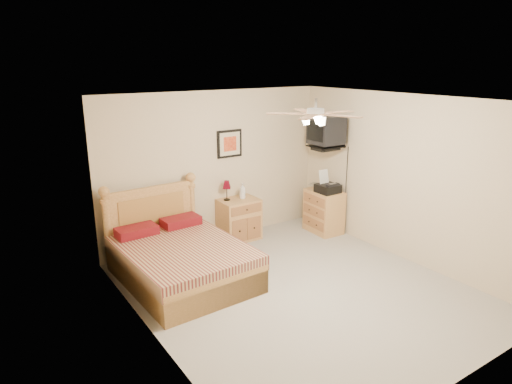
# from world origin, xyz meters

# --- Properties ---
(floor) EXTENTS (4.50, 4.50, 0.00)m
(floor) POSITION_xyz_m (0.00, 0.00, 0.00)
(floor) COLOR #9E988E
(floor) RESTS_ON ground
(ceiling) EXTENTS (4.00, 4.50, 0.04)m
(ceiling) POSITION_xyz_m (0.00, 0.00, 2.50)
(ceiling) COLOR white
(ceiling) RESTS_ON ground
(wall_back) EXTENTS (4.00, 0.04, 2.50)m
(wall_back) POSITION_xyz_m (0.00, 2.25, 1.25)
(wall_back) COLOR beige
(wall_back) RESTS_ON ground
(wall_front) EXTENTS (4.00, 0.04, 2.50)m
(wall_front) POSITION_xyz_m (0.00, -2.25, 1.25)
(wall_front) COLOR beige
(wall_front) RESTS_ON ground
(wall_left) EXTENTS (0.04, 4.50, 2.50)m
(wall_left) POSITION_xyz_m (-2.00, 0.00, 1.25)
(wall_left) COLOR beige
(wall_left) RESTS_ON ground
(wall_right) EXTENTS (0.04, 4.50, 2.50)m
(wall_right) POSITION_xyz_m (2.00, 0.00, 1.25)
(wall_right) COLOR beige
(wall_right) RESTS_ON ground
(bed) EXTENTS (1.56, 2.01, 1.26)m
(bed) POSITION_xyz_m (-1.16, 1.12, 0.63)
(bed) COLOR olive
(bed) RESTS_ON ground
(nightstand) EXTENTS (0.65, 0.49, 0.70)m
(nightstand) POSITION_xyz_m (0.30, 2.00, 0.35)
(nightstand) COLOR #A6783C
(nightstand) RESTS_ON ground
(table_lamp) EXTENTS (0.21, 0.21, 0.33)m
(table_lamp) POSITION_xyz_m (0.12, 2.09, 0.87)
(table_lamp) COLOR #530110
(table_lamp) RESTS_ON nightstand
(lotion_bottle) EXTENTS (0.11, 0.11, 0.26)m
(lotion_bottle) POSITION_xyz_m (0.39, 2.02, 0.83)
(lotion_bottle) COLOR white
(lotion_bottle) RESTS_ON nightstand
(framed_picture) EXTENTS (0.46, 0.04, 0.46)m
(framed_picture) POSITION_xyz_m (0.27, 2.23, 1.62)
(framed_picture) COLOR black
(framed_picture) RESTS_ON wall_back
(dresser) EXTENTS (0.47, 0.66, 0.76)m
(dresser) POSITION_xyz_m (1.73, 1.46, 0.38)
(dresser) COLOR #C1824E
(dresser) RESTS_ON ground
(fax_machine) EXTENTS (0.36, 0.38, 0.38)m
(fax_machine) POSITION_xyz_m (1.70, 1.35, 0.95)
(fax_machine) COLOR black
(fax_machine) RESTS_ON dresser
(magazine_lower) EXTENTS (0.25, 0.31, 0.03)m
(magazine_lower) POSITION_xyz_m (1.71, 1.67, 0.77)
(magazine_lower) COLOR beige
(magazine_lower) RESTS_ON dresser
(magazine_upper) EXTENTS (0.32, 0.36, 0.02)m
(magazine_upper) POSITION_xyz_m (1.70, 1.66, 0.80)
(magazine_upper) COLOR gray
(magazine_upper) RESTS_ON magazine_lower
(wall_tv) EXTENTS (0.56, 0.46, 0.58)m
(wall_tv) POSITION_xyz_m (1.75, 1.34, 1.81)
(wall_tv) COLOR black
(wall_tv) RESTS_ON wall_right
(ceiling_fan) EXTENTS (1.14, 1.14, 0.28)m
(ceiling_fan) POSITION_xyz_m (0.00, -0.20, 2.36)
(ceiling_fan) COLOR silver
(ceiling_fan) RESTS_ON ceiling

